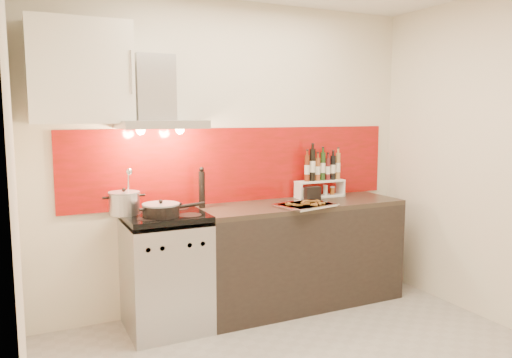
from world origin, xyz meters
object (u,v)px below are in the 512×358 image
counter (300,253)px  baking_tray (305,205)px  pepper_mill (202,188)px  range_stove (166,273)px  stock_pot (124,203)px  saute_pan (162,210)px

counter → baking_tray: 0.51m
counter → pepper_mill: 1.06m
pepper_mill → baking_tray: bearing=-22.3°
range_stove → stock_pot: (-0.28, 0.09, 0.55)m
range_stove → pepper_mill: bearing=21.8°
stock_pot → pepper_mill: bearing=4.2°
pepper_mill → baking_tray: 0.86m
counter → pepper_mill: pepper_mill is taller
pepper_mill → stock_pot: bearing=-175.8°
counter → pepper_mill: bearing=171.0°
pepper_mill → baking_tray: size_ratio=0.65×
saute_pan → baking_tray: (1.18, -0.08, -0.04)m
saute_pan → range_stove: bearing=65.1°
counter → saute_pan: 1.35m
pepper_mill → saute_pan: bearing=-148.7°
pepper_mill → baking_tray: pepper_mill is taller
pepper_mill → range_stove: bearing=-158.2°
counter → pepper_mill: (-0.85, 0.14, 0.61)m
baking_tray → saute_pan: bearing=176.2°
counter → saute_pan: saute_pan is taller
range_stove → counter: bearing=0.2°
range_stove → baking_tray: 1.24m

